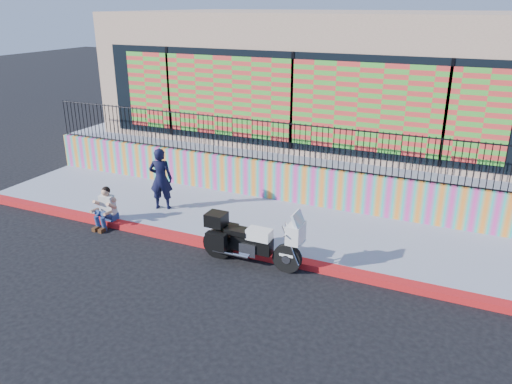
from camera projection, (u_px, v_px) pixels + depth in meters
The scene contains 10 objects.
ground at pixel (228, 250), 11.86m from camera, with size 90.00×90.00×0.00m, color black.
red_curb at pixel (228, 248), 11.83m from camera, with size 16.00×0.30×0.15m, color #B21E0C.
sidewalk at pixel (257, 222), 13.24m from camera, with size 16.00×3.00×0.15m, color #8E93AB.
mural_wall at pixel (279, 181), 14.38m from camera, with size 16.00×0.20×1.10m, color #DA3999.
metal_fence at pixel (280, 143), 13.97m from camera, with size 15.80×0.04×1.20m, color black, non-canonical shape.
elevated_platform at pixel (330, 142), 18.75m from camera, with size 16.00×10.00×1.25m, color #8E93AB.
storefront_building at pixel (332, 71), 17.64m from camera, with size 14.00×8.06×4.00m.
police_motorcycle at pixel (250, 239), 11.06m from camera, with size 2.33×0.77×1.45m.
police_officer at pixel (161, 179), 13.63m from camera, with size 0.63×0.41×1.73m, color black.
seated_man at pixel (105, 211), 12.94m from camera, with size 0.54×0.71×1.06m.
Camera 1 is at (4.97, -9.38, 5.51)m, focal length 35.00 mm.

